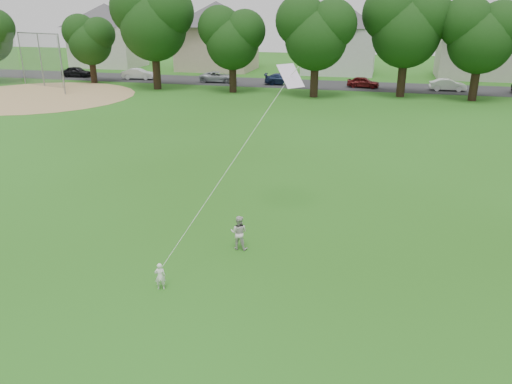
% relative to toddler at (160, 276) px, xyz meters
% --- Properties ---
extents(ground, '(160.00, 160.00, 0.00)m').
position_rel_toddler_xyz_m(ground, '(0.30, 0.91, -0.44)').
color(ground, '#245212').
rests_on(ground, ground).
extents(street, '(90.00, 7.00, 0.01)m').
position_rel_toddler_xyz_m(street, '(0.30, 42.91, -0.43)').
color(street, '#2D2D30').
rests_on(street, ground).
extents(dirt_infield, '(18.00, 18.00, 0.02)m').
position_rel_toddler_xyz_m(dirt_infield, '(-25.70, 28.91, -0.43)').
color(dirt_infield, '#9E7F51').
rests_on(dirt_infield, ground).
extents(toddler, '(0.38, 0.32, 0.88)m').
position_rel_toddler_xyz_m(toddler, '(0.00, 0.00, 0.00)').
color(toddler, white).
rests_on(toddler, ground).
extents(older_boy, '(0.61, 0.48, 1.25)m').
position_rel_toddler_xyz_m(older_boy, '(1.56, 3.17, 0.19)').
color(older_boy, silver).
rests_on(older_boy, ground).
extents(kite, '(1.94, 3.95, 8.70)m').
position_rel_toddler_xyz_m(kite, '(1.32, 3.31, 2.69)').
color(kite, white).
rests_on(kite, ground).
extents(baseball_backstop, '(11.83, 5.05, 5.41)m').
position_rel_toddler_xyz_m(baseball_backstop, '(-29.23, 33.98, 2.27)').
color(baseball_backstop, gray).
rests_on(baseball_backstop, ground).
extents(tree_row, '(81.98, 8.84, 11.74)m').
position_rel_toddler_xyz_m(tree_row, '(6.89, 36.45, 6.13)').
color(tree_row, black).
rests_on(tree_row, ground).
extents(parked_cars, '(63.37, 2.36, 1.24)m').
position_rel_toddler_xyz_m(parked_cars, '(0.50, 41.91, 0.16)').
color(parked_cars, black).
rests_on(parked_cars, ground).
extents(house_row, '(76.53, 13.69, 10.36)m').
position_rel_toddler_xyz_m(house_row, '(-1.16, 52.91, 4.72)').
color(house_row, beige).
rests_on(house_row, ground).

